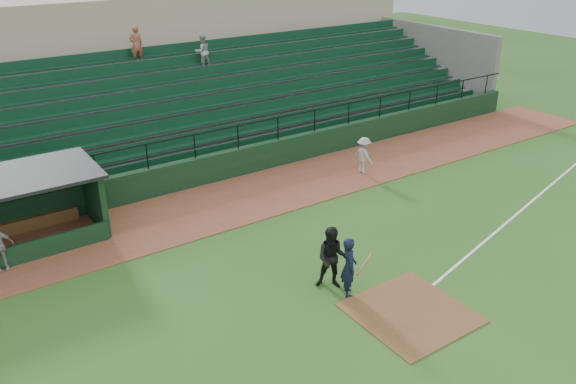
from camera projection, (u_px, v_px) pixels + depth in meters
ground at (385, 296)px, 16.59m from camera, size 90.00×90.00×0.00m
warning_track at (245, 198)px, 22.60m from camera, size 40.00×4.00×0.03m
home_plate_dirt at (410, 313)px, 15.83m from camera, size 3.00×3.00×0.03m
foul_line at (521, 211)px, 21.58m from camera, size 17.49×4.44×0.01m
stadium_structure at (156, 94)px, 28.01m from camera, size 38.00×13.08×6.40m
batter_at_plate at (349, 267)px, 16.31m from camera, size 1.15×0.79×1.82m
umpire at (332, 258)px, 16.61m from camera, size 1.20×1.17×1.94m
runner at (364, 155)px, 24.55m from camera, size 0.61×1.04×1.60m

